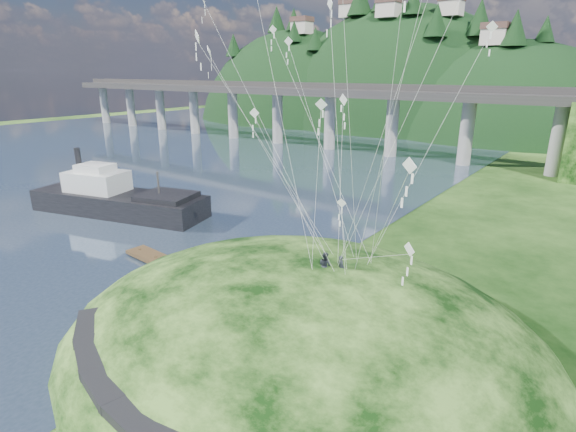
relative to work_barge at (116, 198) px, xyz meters
The scene contains 10 objects.
ground 29.56m from the work_barge, 21.36° to the right, with size 320.00×320.00×0.00m, color black.
water 48.57m from the work_barge, 156.62° to the left, with size 240.00×240.00×0.00m, color #33445D.
grass_hill 36.69m from the work_barge, 13.85° to the right, with size 36.00×32.00×13.00m.
footpath 40.49m from the work_barge, 30.40° to the right, with size 22.29×5.84×0.83m.
bridge 59.82m from the work_barge, 89.03° to the left, with size 160.00×11.00×15.00m.
far_ridge 112.99m from the work_barge, 98.23° to the left, with size 153.00×70.00×94.50m.
work_barge is the anchor object (origin of this frame).
wooden_dock 21.15m from the work_barge, 19.78° to the right, with size 13.22×2.91×0.94m.
kite_flyers 37.43m from the work_barge, 10.64° to the right, with size 1.87×1.30×2.00m.
kite_swarm 39.33m from the work_barge, ahead, with size 20.70×14.92×22.26m.
Camera 1 is at (23.97, -20.52, 17.79)m, focal length 28.00 mm.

